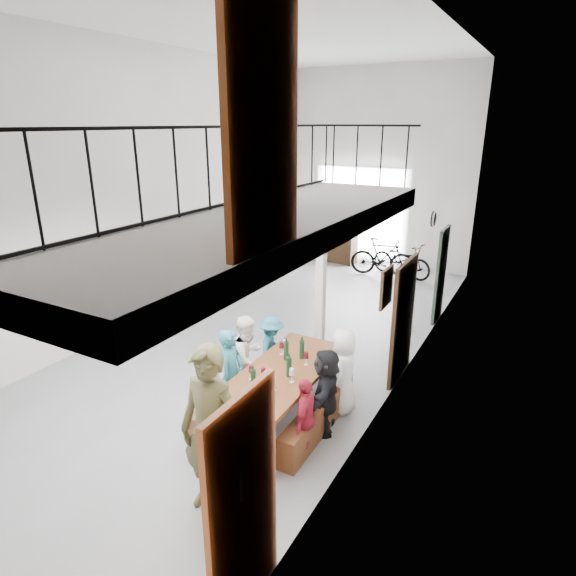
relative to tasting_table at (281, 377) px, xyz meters
The scene contains 24 objects.
floor 2.97m from the tasting_table, 124.27° to the left, with size 12.00×12.00×0.00m, color gray.
room_walls 4.06m from the tasting_table, 124.27° to the left, with size 12.00×12.00×12.00m.
gateway_portal 8.60m from the tasting_table, 103.68° to the left, with size 2.80×0.08×2.80m, color white.
right_wall_decor 1.58m from the tasting_table, 25.89° to the left, with size 0.07×8.28×5.07m.
balcony 2.40m from the tasting_table, 64.55° to the right, with size 1.52×5.62×4.00m.
tasting_table is the anchor object (origin of this frame).
bench_inner 0.76m from the tasting_table, behind, with size 0.33×2.04×0.47m, color brown.
bench_wall 0.74m from the tasting_table, ahead, with size 0.25×1.92×0.44m, color brown.
tableware 0.22m from the tasting_table, 155.75° to the right, with size 0.58×1.18×0.35m.
side_bench 5.56m from the tasting_table, 138.15° to the left, with size 0.37×1.69×0.48m, color brown.
oak_barrel 7.02m from the tasting_table, 122.86° to the left, with size 0.69×0.69×1.01m.
serving_counter 8.53m from the tasting_table, 109.40° to the left, with size 1.61×0.45×0.85m, color #321F10.
counter_bottles 8.56m from the tasting_table, 109.30° to the left, with size 1.36×0.21×0.28m.
guest_left_a 1.01m from the tasting_table, 135.81° to the right, with size 0.53×0.35×1.09m, color white.
guest_left_b 0.71m from the tasting_table, 161.14° to the right, with size 0.50×0.33×1.36m, color #256B7C.
guest_left_c 0.83m from the tasting_table, 156.85° to the left, with size 0.65×0.51×1.34m, color white.
guest_left_d 1.20m from the tasting_table, 126.91° to the left, with size 0.72×0.41×1.11m, color #256B7C.
guest_right_a 0.78m from the tasting_table, 37.07° to the right, with size 0.63×0.26×1.08m, color #AE1D31.
guest_right_b 0.64m from the tasting_table, 10.30° to the left, with size 1.13×0.36×1.22m, color black.
guest_right_c 0.94m from the tasting_table, 47.39° to the left, with size 0.63×0.41×1.28m, color white.
host_standing 1.77m from the tasting_table, 85.17° to the right, with size 0.71×0.47×1.95m, color #4C4B2B.
potted_plant 3.44m from the tasting_table, 76.02° to the left, with size 0.38×0.33×0.42m, color #19541C.
bicycle_near 7.55m from the tasting_table, 93.72° to the left, with size 0.62×1.78×0.94m, color black.
bicycle_far 7.38m from the tasting_table, 97.48° to the left, with size 0.49×1.74×1.05m, color black.
Camera 1 is at (4.52, -7.46, 4.03)m, focal length 30.00 mm.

